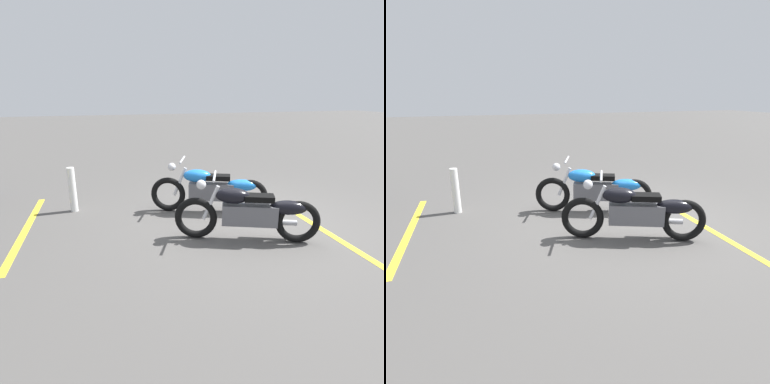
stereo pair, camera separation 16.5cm
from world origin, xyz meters
The scene contains 6 objects.
ground_plane centered at (0.00, 0.00, 0.00)m, with size 60.00×60.00×0.00m, color #514F4C.
motorcycle_bright_foreground centered at (0.54, -0.64, 0.46)m, with size 2.10×0.97×1.04m.
motorcycle_dark_foreground centered at (0.39, 0.68, 0.46)m, with size 2.10×0.97×1.04m.
bollard_post centered at (3.08, -1.47, 0.43)m, with size 0.14×0.14×0.87m, color white.
parking_stripe_near centered at (-0.98, 0.94, 0.00)m, with size 3.20×0.12×0.01m, color yellow.
parking_stripe_mid centered at (3.83, -0.80, 0.00)m, with size 3.20×0.12×0.01m, color yellow.
Camera 1 is at (2.57, 4.86, 2.22)m, focal length 30.15 mm.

